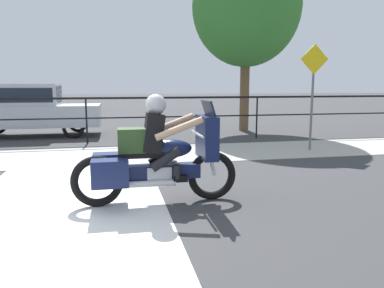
% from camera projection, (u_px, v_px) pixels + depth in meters
% --- Properties ---
extents(ground_plane, '(120.00, 120.00, 0.00)m').
position_uv_depth(ground_plane, '(63.00, 201.00, 5.42)').
color(ground_plane, '#38383A').
extents(sidewalk_band, '(44.00, 2.40, 0.01)m').
position_uv_depth(sidewalk_band, '(82.00, 157.00, 8.70)').
color(sidewalk_band, '#A8A59E').
rests_on(sidewalk_band, ground).
extents(crosswalk_band, '(2.76, 6.00, 0.01)m').
position_uv_depth(crosswalk_band, '(65.00, 205.00, 5.24)').
color(crosswalk_band, silver).
rests_on(crosswalk_band, ground).
extents(fence_railing, '(36.00, 0.05, 1.31)m').
position_uv_depth(fence_railing, '(86.00, 107.00, 10.50)').
color(fence_railing, black).
rests_on(fence_railing, ground).
extents(motorcycle, '(2.34, 0.76, 1.54)m').
position_uv_depth(motorcycle, '(156.00, 155.00, 5.23)').
color(motorcycle, black).
rests_on(motorcycle, ground).
extents(parked_car, '(4.26, 1.70, 1.68)m').
position_uv_depth(parked_car, '(29.00, 107.00, 11.99)').
color(parked_car, '#B7BCC4').
rests_on(parked_car, ground).
extents(street_sign, '(0.74, 0.06, 2.66)m').
position_uv_depth(street_sign, '(313.00, 84.00, 9.37)').
color(street_sign, slate).
rests_on(street_sign, ground).
extents(tree_behind_sign, '(3.78, 3.78, 6.43)m').
position_uv_depth(tree_behind_sign, '(246.00, 7.00, 12.98)').
color(tree_behind_sign, brown).
rests_on(tree_behind_sign, ground).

